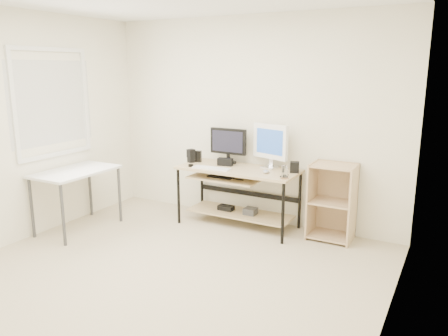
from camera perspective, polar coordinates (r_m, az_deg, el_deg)
name	(u,v)px	position (r m, az deg, el deg)	size (l,w,h in m)	color
room	(145,141)	(4.03, -10.31, 3.54)	(4.01, 4.01, 2.62)	beige
desk	(237,184)	(5.47, 1.65, -2.14)	(1.50, 0.65, 0.75)	tan
side_table	(76,177)	(5.60, -18.78, -1.07)	(0.60, 1.00, 0.75)	white
shelf_unit	(333,201)	(5.23, 14.03, -4.20)	(0.50, 0.40, 0.90)	tan
black_monitor	(228,143)	(5.63, 0.55, 3.23)	(0.50, 0.21, 0.46)	black
white_imac	(270,143)	(5.39, 6.06, 3.30)	(0.50, 0.19, 0.54)	silver
keyboard	(211,168)	(5.36, -1.65, -0.02)	(0.48, 0.13, 0.02)	white
mouse	(266,171)	(5.16, 5.50, -0.44)	(0.07, 0.12, 0.04)	#AFAFB4
center_speaker	(225,162)	(5.53, 0.15, 0.80)	(0.19, 0.08, 0.09)	black
speaker_left	(191,156)	(5.73, -4.32, 1.64)	(0.11, 0.11, 0.17)	black
speaker_right	(295,167)	(5.23, 9.20, 0.11)	(0.11, 0.11, 0.13)	black
audio_controller	(199,156)	(5.75, -3.35, 1.53)	(0.07, 0.05, 0.15)	black
volume_puck	(191,166)	(5.49, -4.36, 0.33)	(0.07, 0.07, 0.03)	black
smartphone	(284,176)	(5.04, 7.88, -1.01)	(0.07, 0.13, 0.01)	black
coaster	(285,178)	(4.93, 7.93, -1.35)	(0.09, 0.09, 0.01)	#A7764B
drinking_glass	(285,172)	(4.91, 7.95, -0.49)	(0.07, 0.07, 0.15)	white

